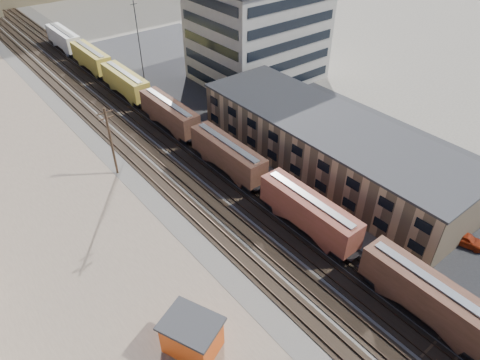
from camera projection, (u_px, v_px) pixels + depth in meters
ground at (422, 356)px, 37.34m from camera, size 300.00×300.00×0.00m
ballast_bed at (144, 131)px, 68.58m from camera, size 18.00×200.00×0.06m
dirt_yard at (38, 215)px, 52.31m from camera, size 24.00×180.00×0.03m
asphalt_lot at (308, 124)px, 70.24m from camera, size 26.00×120.00×0.04m
rail_tracks at (141, 131)px, 68.26m from camera, size 11.40×200.00×0.24m
freight_train at (196, 132)px, 62.88m from camera, size 3.00×119.74×4.46m
warehouse at (328, 145)px, 58.30m from camera, size 12.40×40.40×7.25m
office_tower at (258, 31)px, 80.17m from camera, size 22.60×18.60×18.45m
utility_pole_north at (111, 140)px, 56.17m from camera, size 2.20×0.32×10.00m
radio_mast at (140, 50)px, 72.40m from camera, size 1.20×0.16×18.00m
maintenance_shed at (192, 335)px, 36.95m from camera, size 5.47×6.05×3.62m
parked_car_red at (465, 239)px, 47.90m from camera, size 3.11×4.74×1.50m
parked_car_silver at (478, 190)px, 55.13m from camera, size 4.58×1.90×1.33m
parked_car_blue at (244, 78)px, 83.81m from camera, size 5.57×4.39×1.41m
parked_car_far at (299, 78)px, 83.73m from camera, size 2.92×4.59×1.45m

